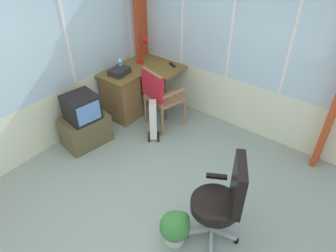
# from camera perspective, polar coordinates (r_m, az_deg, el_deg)

# --- Properties ---
(ground) EXTENTS (5.45, 5.10, 0.06)m
(ground) POSITION_cam_1_polar(r_m,az_deg,el_deg) (3.64, -2.62, -17.86)
(ground) COLOR gray
(north_window_panel) EXTENTS (4.45, 0.07, 2.57)m
(north_window_panel) POSITION_cam_1_polar(r_m,az_deg,el_deg) (4.17, -26.14, 9.50)
(north_window_panel) COLOR silver
(north_window_panel) RESTS_ON ground
(east_window_panel) EXTENTS (0.07, 4.10, 2.57)m
(east_window_panel) POSITION_cam_1_polar(r_m,az_deg,el_deg) (4.41, 16.38, 13.24)
(east_window_panel) COLOR silver
(east_window_panel) RESTS_ON ground
(curtain_corner) EXTENTS (0.35, 0.12, 2.47)m
(curtain_corner) POSITION_cam_1_polar(r_m,az_deg,el_deg) (5.28, -4.78, 17.78)
(curtain_corner) COLOR #B24120
(curtain_corner) RESTS_ON ground
(desk) EXTENTS (1.13, 0.94, 0.76)m
(desk) POSITION_cam_1_polar(r_m,az_deg,el_deg) (4.98, -8.26, 5.87)
(desk) COLOR brown
(desk) RESTS_ON ground
(desk_lamp) EXTENTS (0.23, 0.20, 0.42)m
(desk_lamp) POSITION_cam_1_polar(r_m,az_deg,el_deg) (5.06, -4.33, 14.64)
(desk_lamp) COLOR red
(desk_lamp) RESTS_ON desk
(tv_remote) EXTENTS (0.10, 0.15, 0.02)m
(tv_remote) POSITION_cam_1_polar(r_m,az_deg,el_deg) (5.03, 0.81, 11.27)
(tv_remote) COLOR black
(tv_remote) RESTS_ON desk
(spray_bottle) EXTENTS (0.06, 0.06, 0.22)m
(spray_bottle) POSITION_cam_1_polar(r_m,az_deg,el_deg) (4.88, -8.84, 11.23)
(spray_bottle) COLOR #41ABD7
(spray_bottle) RESTS_ON desk
(paper_tray) EXTENTS (0.32, 0.25, 0.09)m
(paper_tray) POSITION_cam_1_polar(r_m,az_deg,el_deg) (4.80, -9.01, 9.98)
(paper_tray) COLOR #2A2629
(paper_tray) RESTS_ON desk
(wooden_armchair) EXTENTS (0.59, 0.59, 0.98)m
(wooden_armchair) POSITION_cam_1_polar(r_m,az_deg,el_deg) (4.57, -1.87, 6.29)
(wooden_armchair) COLOR #9D704D
(wooden_armchair) RESTS_ON ground
(office_chair) EXTENTS (0.62, 0.58, 1.04)m
(office_chair) POSITION_cam_1_polar(r_m,az_deg,el_deg) (3.13, 10.47, -12.95)
(office_chair) COLOR #B7B7BF
(office_chair) RESTS_ON ground
(tv_on_stand) EXTENTS (0.70, 0.54, 0.80)m
(tv_on_stand) POSITION_cam_1_polar(r_m,az_deg,el_deg) (4.54, -15.26, 0.57)
(tv_on_stand) COLOR brown
(tv_on_stand) RESTS_ON ground
(space_heater) EXTENTS (0.29, 0.27, 0.63)m
(space_heater) POSITION_cam_1_polar(r_m,az_deg,el_deg) (4.51, -2.76, 1.24)
(space_heater) COLOR silver
(space_heater) RESTS_ON ground
(potted_plant) EXTENTS (0.32, 0.32, 0.40)m
(potted_plant) POSITION_cam_1_polar(r_m,az_deg,el_deg) (3.31, 1.42, -18.19)
(potted_plant) COLOR silver
(potted_plant) RESTS_ON ground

